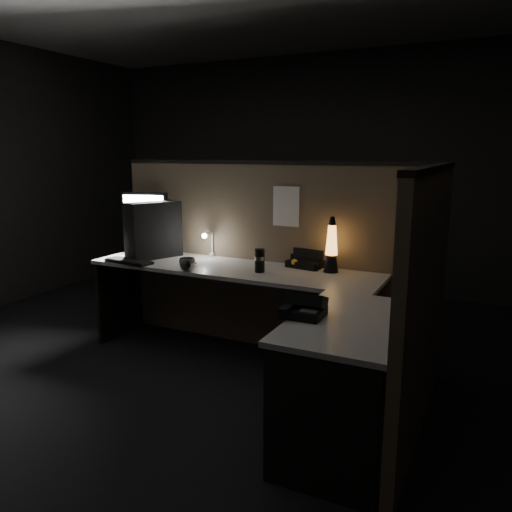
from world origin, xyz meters
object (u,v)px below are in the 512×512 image
at_px(keyboard, 129,262).
at_px(desk_phone, 303,307).
at_px(lava_lamp, 331,249).
at_px(monitor, 145,217).
at_px(pc_tower, 153,230).

xyz_separation_m(keyboard, desk_phone, (1.71, -0.62, 0.04)).
bearing_deg(lava_lamp, desk_phone, -80.45).
bearing_deg(monitor, desk_phone, -43.44).
relative_size(monitor, lava_lamp, 1.29).
height_order(pc_tower, lava_lamp, pc_tower).
bearing_deg(monitor, pc_tower, -49.86).
bearing_deg(lava_lamp, pc_tower, -174.52).
relative_size(lava_lamp, desk_phone, 1.78).
bearing_deg(desk_phone, keyboard, 159.94).
height_order(keyboard, lava_lamp, lava_lamp).
bearing_deg(desk_phone, monitor, 151.10).
distance_m(pc_tower, monitor, 0.24).
bearing_deg(monitor, lava_lamp, -14.13).
distance_m(keyboard, desk_phone, 1.82).
xyz_separation_m(monitor, lava_lamp, (1.67, 0.02, -0.15)).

